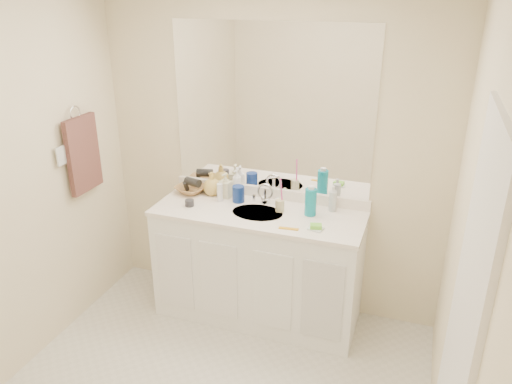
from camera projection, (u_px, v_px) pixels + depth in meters
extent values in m
cube|color=beige|center=(271.00, 157.00, 3.68)|extent=(2.60, 0.02, 2.40)
cube|color=beige|center=(465.00, 281.00, 2.15)|extent=(0.02, 2.60, 2.40)
cube|color=white|center=(258.00, 266.00, 3.74)|extent=(1.50, 0.55, 0.85)
cube|color=white|center=(258.00, 213.00, 3.57)|extent=(1.52, 0.57, 0.03)
cube|color=white|center=(270.00, 193.00, 3.78)|extent=(1.52, 0.03, 0.08)
cylinder|color=beige|center=(257.00, 214.00, 3.55)|extent=(0.37, 0.37, 0.02)
cylinder|color=silver|center=(265.00, 196.00, 3.69)|extent=(0.02, 0.02, 0.11)
cube|color=white|center=(271.00, 109.00, 3.54)|extent=(1.48, 0.01, 1.20)
cylinder|color=navy|center=(238.00, 194.00, 3.70)|extent=(0.11, 0.11, 0.12)
cylinder|color=#CABF8E|center=(280.00, 205.00, 3.56)|extent=(0.08, 0.08, 0.09)
cylinder|color=#FA41A7|center=(281.00, 192.00, 3.51)|extent=(0.03, 0.04, 0.21)
cylinder|color=#0D88A0|center=(311.00, 202.00, 3.48)|extent=(0.09, 0.09, 0.19)
cylinder|color=silver|center=(333.00, 201.00, 3.55)|extent=(0.06, 0.06, 0.15)
cube|color=white|center=(316.00, 229.00, 3.30)|extent=(0.11, 0.10, 0.01)
cube|color=#72D634|center=(316.00, 226.00, 3.29)|extent=(0.09, 0.07, 0.03)
cube|color=orange|center=(289.00, 229.00, 3.31)|extent=(0.14, 0.04, 0.01)
cylinder|color=#2C2B31|center=(189.00, 203.00, 3.65)|extent=(0.08, 0.08, 0.05)
cylinder|color=white|center=(220.00, 192.00, 3.71)|extent=(0.05, 0.05, 0.14)
imported|color=white|center=(237.00, 182.00, 3.80)|extent=(0.10, 0.10, 0.21)
imported|color=beige|center=(226.00, 185.00, 3.77)|extent=(0.10, 0.10, 0.19)
imported|color=gold|center=(212.00, 184.00, 3.82)|extent=(0.18, 0.18, 0.18)
imported|color=olive|center=(191.00, 189.00, 3.88)|extent=(0.27, 0.27, 0.06)
cylinder|color=black|center=(193.00, 182.00, 3.85)|extent=(0.14, 0.09, 0.06)
torus|color=silver|center=(75.00, 113.00, 3.48)|extent=(0.01, 0.11, 0.11)
cube|color=#3D2320|center=(83.00, 154.00, 3.59)|extent=(0.04, 0.32, 0.55)
cube|color=silver|center=(61.00, 156.00, 3.40)|extent=(0.01, 0.08, 0.13)
cube|color=white|center=(456.00, 363.00, 1.97)|extent=(0.02, 0.82, 2.00)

